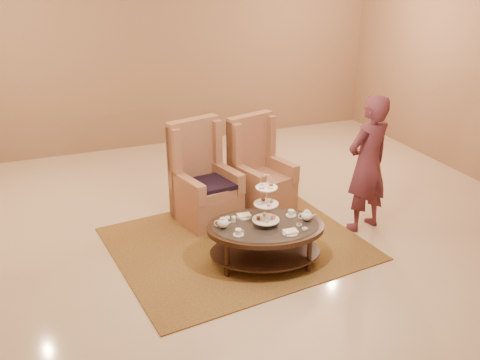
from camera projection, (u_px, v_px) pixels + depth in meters
name	position (u px, v px, depth m)	size (l,w,h in m)	color
ground	(250.00, 245.00, 6.38)	(8.00, 8.00, 0.00)	beige
ceiling	(250.00, 245.00, 6.38)	(8.00, 8.00, 0.02)	white
wall_back	(160.00, 46.00, 9.11)	(8.00, 0.04, 3.50)	#9B7554
rug	(236.00, 243.00, 6.40)	(3.05, 2.64, 0.01)	olive
tea_table	(265.00, 232.00, 5.86)	(1.48, 1.21, 1.08)	black
armchair_left	(203.00, 187.00, 6.86)	(0.86, 0.88, 1.30)	#AA6E50
armchair_right	(258.00, 178.00, 7.18)	(0.84, 0.86, 1.26)	#AA6E50
person	(368.00, 164.00, 6.46)	(0.70, 0.54, 1.72)	#5A2633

